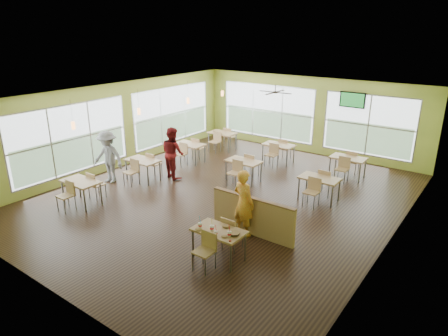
{
  "coord_description": "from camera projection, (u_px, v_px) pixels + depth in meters",
  "views": [
    {
      "loc": [
        6.87,
        -9.46,
        5.12
      ],
      "look_at": [
        0.42,
        -0.63,
        1.24
      ],
      "focal_mm": 32.0,
      "sensor_mm": 36.0,
      "label": 1
    }
  ],
  "objects": [
    {
      "name": "patron_grey",
      "position": [
        108.0,
        157.0,
        13.65
      ],
      "size": [
        1.27,
        0.86,
        1.82
      ],
      "primitive_type": "imported",
      "rotation": [
        0.0,
        0.0,
        0.17
      ],
      "color": "slate",
      "rests_on": "floor"
    },
    {
      "name": "main_table",
      "position": [
        219.0,
        235.0,
        9.13
      ],
      "size": [
        1.22,
        1.52,
        0.87
      ],
      "color": "tan",
      "rests_on": "floor"
    },
    {
      "name": "food_basket",
      "position": [
        234.0,
        233.0,
        8.87
      ],
      "size": [
        0.26,
        0.26,
        0.06
      ],
      "color": "black",
      "rests_on": "main_table"
    },
    {
      "name": "wrapper_left",
      "position": [
        198.0,
        229.0,
        9.09
      ],
      "size": [
        0.19,
        0.18,
        0.04
      ],
      "primitive_type": "ellipsoid",
      "rotation": [
        0.0,
        0.0,
        -0.35
      ],
      "color": "#A27D4E",
      "rests_on": "main_table"
    },
    {
      "name": "man_plaid",
      "position": [
        244.0,
        203.0,
        10.15
      ],
      "size": [
        0.72,
        0.55,
        1.78
      ],
      "primitive_type": "imported",
      "rotation": [
        0.0,
        0.0,
        2.94
      ],
      "color": "orange",
      "rests_on": "floor"
    },
    {
      "name": "cup_blue",
      "position": [
        200.0,
        225.0,
        9.16
      ],
      "size": [
        0.09,
        0.09,
        0.34
      ],
      "color": "white",
      "rests_on": "main_table"
    },
    {
      "name": "cup_red_near",
      "position": [
        216.0,
        233.0,
        8.83
      ],
      "size": [
        0.08,
        0.08,
        0.3
      ],
      "color": "white",
      "rests_on": "main_table"
    },
    {
      "name": "dining_tables",
      "position": [
        229.0,
        158.0,
        14.41
      ],
      "size": [
        6.92,
        8.72,
        0.87
      ],
      "color": "tan",
      "rests_on": "floor"
    },
    {
      "name": "pendant_lights",
      "position": [
        164.0,
        106.0,
        14.2
      ],
      "size": [
        0.11,
        7.31,
        0.86
      ],
      "color": "#2D2119",
      "rests_on": "ceiling"
    },
    {
      "name": "wrapper_right",
      "position": [
        224.0,
        236.0,
        8.78
      ],
      "size": [
        0.18,
        0.17,
        0.04
      ],
      "primitive_type": "ellipsoid",
      "rotation": [
        0.0,
        0.0,
        0.36
      ],
      "color": "#A27D4E",
      "rests_on": "main_table"
    },
    {
      "name": "ketchup_cup",
      "position": [
        230.0,
        241.0,
        8.6
      ],
      "size": [
        0.06,
        0.06,
        0.02
      ],
      "primitive_type": "cylinder",
      "color": "maroon",
      "rests_on": "main_table"
    },
    {
      "name": "tv_backwall",
      "position": [
        352.0,
        100.0,
        15.4
      ],
      "size": [
        1.0,
        0.07,
        0.6
      ],
      "color": "black",
      "rests_on": "wall_back"
    },
    {
      "name": "window_bays",
      "position": [
        217.0,
        123.0,
        16.05
      ],
      "size": [
        9.24,
        10.24,
        2.38
      ],
      "color": "white",
      "rests_on": "room"
    },
    {
      "name": "half_wall_divider",
      "position": [
        253.0,
        216.0,
        10.27
      ],
      "size": [
        2.4,
        0.14,
        1.04
      ],
      "color": "tan",
      "rests_on": "floor"
    },
    {
      "name": "wrapper_mid",
      "position": [
        226.0,
        226.0,
        9.22
      ],
      "size": [
        0.23,
        0.22,
        0.05
      ],
      "primitive_type": "ellipsoid",
      "rotation": [
        0.0,
        0.0,
        -0.2
      ],
      "color": "#A27D4E",
      "rests_on": "main_table"
    },
    {
      "name": "ceiling_fan",
      "position": [
        275.0,
        92.0,
        14.03
      ],
      "size": [
        1.25,
        1.25,
        0.29
      ],
      "color": "#2D2119",
      "rests_on": "ceiling"
    },
    {
      "name": "patron_maroon",
      "position": [
        173.0,
        153.0,
        14.1
      ],
      "size": [
        1.06,
        0.93,
        1.83
      ],
      "primitive_type": "imported",
      "rotation": [
        0.0,
        0.0,
        2.84
      ],
      "color": "maroon",
      "rests_on": "floor"
    },
    {
      "name": "cup_yellow",
      "position": [
        212.0,
        228.0,
        9.03
      ],
      "size": [
        0.1,
        0.1,
        0.36
      ],
      "color": "white",
      "rests_on": "main_table"
    },
    {
      "name": "cup_red_far",
      "position": [
        229.0,
        234.0,
        8.78
      ],
      "size": [
        0.09,
        0.09,
        0.33
      ],
      "color": "white",
      "rests_on": "main_table"
    },
    {
      "name": "room",
      "position": [
        225.0,
        149.0,
        12.2
      ],
      "size": [
        12.0,
        12.04,
        3.2
      ],
      "color": "black",
      "rests_on": "ground"
    }
  ]
}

